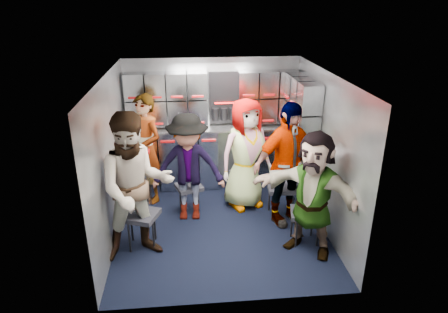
{
  "coord_description": "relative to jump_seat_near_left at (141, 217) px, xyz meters",
  "views": [
    {
      "loc": [
        -0.42,
        -4.79,
        3.03
      ],
      "look_at": [
        0.08,
        0.35,
        0.9
      ],
      "focal_mm": 32.0,
      "sensor_mm": 36.0,
      "label": 1
    }
  ],
  "objects": [
    {
      "name": "jump_seat_center",
      "position": [
        1.46,
        1.13,
        -0.03
      ],
      "size": [
        0.42,
        0.41,
        0.44
      ],
      "rotation": [
        0.0,
        0.0,
        0.15
      ],
      "color": "black",
      "rests_on": "ground"
    },
    {
      "name": "bottle_right",
      "position": [
        2.18,
        1.61,
        0.73
      ],
      "size": [
        0.07,
        0.07,
        0.24
      ],
      "primitive_type": "cylinder",
      "color": "white",
      "rests_on": "counter"
    },
    {
      "name": "red_latch_strip",
      "position": [
        1.04,
        1.46,
        0.46
      ],
      "size": [
        2.6,
        0.02,
        0.03
      ],
      "primitive_type": "cube",
      "color": "#990A0C",
      "rests_on": "cart_bank_back"
    },
    {
      "name": "bottle_left",
      "position": [
        0.5,
        1.61,
        0.74
      ],
      "size": [
        0.07,
        0.07,
        0.27
      ],
      "primitive_type": "cylinder",
      "color": "white",
      "rests_on": "counter"
    },
    {
      "name": "counter",
      "position": [
        1.04,
        1.66,
        0.59
      ],
      "size": [
        2.68,
        0.42,
        0.03
      ],
      "primitive_type": "cube",
      "color": "#B9BCC1",
      "rests_on": "cart_bank_back"
    },
    {
      "name": "right_cabinet",
      "position": [
        2.29,
        0.97,
        0.08
      ],
      "size": [
        0.28,
        1.2,
        1.0
      ],
      "primitive_type": "cube",
      "color": "#9BA2AB",
      "rests_on": "ground"
    },
    {
      "name": "cart_bank_left",
      "position": [
        -0.15,
        0.93,
        0.07
      ],
      "size": [
        0.38,
        0.76,
        0.99
      ],
      "primitive_type": "cube",
      "color": "#9BA2AB",
      "rests_on": "ground"
    },
    {
      "name": "jump_seat_mid_left",
      "position": [
        0.61,
        0.84,
        -0.05
      ],
      "size": [
        0.44,
        0.43,
        0.42
      ],
      "rotation": [
        0.0,
        0.0,
        0.32
      ],
      "color": "black",
      "rests_on": "ground"
    },
    {
      "name": "jump_seat_mid_right",
      "position": [
        1.94,
        0.61,
        -0.01
      ],
      "size": [
        0.41,
        0.4,
        0.46
      ],
      "rotation": [
        0.0,
        0.0,
        -0.07
      ],
      "color": "black",
      "rests_on": "ground"
    },
    {
      "name": "attendant_arc_b",
      "position": [
        0.61,
        0.66,
        0.36
      ],
      "size": [
        1.05,
        0.65,
        1.56
      ],
      "primitive_type": "imported",
      "rotation": [
        0.0,
        0.0,
        -0.07
      ],
      "color": "black",
      "rests_on": "ground"
    },
    {
      "name": "attendant_standing",
      "position": [
        -0.01,
        1.26,
        0.42
      ],
      "size": [
        0.72,
        0.72,
        1.69
      ],
      "primitive_type": "imported",
      "rotation": [
        0.0,
        0.0,
        -0.8
      ],
      "color": "black",
      "rests_on": "ground"
    },
    {
      "name": "cup_right",
      "position": [
        2.29,
        1.6,
        0.66
      ],
      "size": [
        0.09,
        0.09,
        0.11
      ],
      "primitive_type": "cylinder",
      "color": "#C8AF8D",
      "rests_on": "counter"
    },
    {
      "name": "attendant_arc_e",
      "position": [
        2.09,
        -0.29,
        0.37
      ],
      "size": [
        1.44,
        1.27,
        1.58
      ],
      "primitive_type": "imported",
      "rotation": [
        0.0,
        0.0,
        -0.67
      ],
      "color": "black",
      "rests_on": "ground"
    },
    {
      "name": "ceiling",
      "position": [
        1.04,
        0.37,
        1.68
      ],
      "size": [
        2.8,
        3.0,
        0.02
      ],
      "primitive_type": "cube",
      "color": "silver",
      "rests_on": "wall_back"
    },
    {
      "name": "wall_left",
      "position": [
        -0.36,
        0.37,
        0.63
      ],
      "size": [
        0.04,
        3.0,
        2.1
      ],
      "primitive_type": "cube",
      "color": "gray",
      "rests_on": "ground"
    },
    {
      "name": "wall_back",
      "position": [
        1.04,
        1.87,
        0.63
      ],
      "size": [
        2.8,
        0.04,
        2.1
      ],
      "primitive_type": "cube",
      "color": "gray",
      "rests_on": "ground"
    },
    {
      "name": "floor",
      "position": [
        1.04,
        0.37,
        -0.42
      ],
      "size": [
        3.0,
        3.0,
        0.0
      ],
      "primitive_type": "plane",
      "color": "black",
      "rests_on": "ground"
    },
    {
      "name": "cup_left",
      "position": [
        0.67,
        1.6,
        0.66
      ],
      "size": [
        0.08,
        0.08,
        0.11
      ],
      "primitive_type": "cylinder",
      "color": "#C8AF8D",
      "rests_on": "counter"
    },
    {
      "name": "jump_seat_near_right",
      "position": [
        2.09,
        -0.11,
        -0.03
      ],
      "size": [
        0.44,
        0.43,
        0.45
      ],
      "rotation": [
        0.0,
        0.0,
        -0.2
      ],
      "color": "black",
      "rests_on": "ground"
    },
    {
      "name": "bottle_mid",
      "position": [
        0.84,
        1.61,
        0.75
      ],
      "size": [
        0.06,
        0.06,
        0.28
      ],
      "primitive_type": "cylinder",
      "color": "white",
      "rests_on": "counter"
    },
    {
      "name": "locker_bank_back",
      "position": [
        1.04,
        1.72,
        1.07
      ],
      "size": [
        2.68,
        0.28,
        0.82
      ],
      "primitive_type": "cube",
      "color": "#9BA2AB",
      "rests_on": "wall_back"
    },
    {
      "name": "attendant_arc_c",
      "position": [
        1.46,
        0.95,
        0.41
      ],
      "size": [
        0.95,
        0.79,
        1.67
      ],
      "primitive_type": "imported",
      "rotation": [
        0.0,
        0.0,
        0.37
      ],
      "color": "black",
      "rests_on": "ground"
    },
    {
      "name": "attendant_arc_a",
      "position": [
        -0.0,
        -0.18,
        0.5
      ],
      "size": [
        1.03,
        0.89,
        1.84
      ],
      "primitive_type": "imported",
      "rotation": [
        0.0,
        0.0,
        0.24
      ],
      "color": "black",
      "rests_on": "ground"
    },
    {
      "name": "cart_bank_back",
      "position": [
        1.04,
        1.66,
        0.07
      ],
      "size": [
        2.68,
        0.38,
        0.99
      ],
      "primitive_type": "cube",
      "color": "#9BA2AB",
      "rests_on": "ground"
    },
    {
      "name": "locker_bank_right",
      "position": [
        2.29,
        1.07,
        1.07
      ],
      "size": [
        0.28,
        1.0,
        0.82
      ],
      "primitive_type": "cube",
      "color": "#9BA2AB",
      "rests_on": "wall_right"
    },
    {
      "name": "wall_right",
      "position": [
        2.44,
        0.37,
        0.63
      ],
      "size": [
        0.04,
        3.0,
        2.1
      ],
      "primitive_type": "cube",
      "color": "gray",
      "rests_on": "ground"
    },
    {
      "name": "jump_seat_near_left",
      "position": [
        0.0,
        0.0,
        0.0
      ],
      "size": [
        0.51,
        0.5,
        0.48
      ],
      "rotation": [
        0.0,
        0.0,
        -0.36
      ],
      "color": "black",
      "rests_on": "ground"
    },
    {
      "name": "coffee_niche",
      "position": [
        1.22,
        1.78,
        1.05
      ],
      "size": [
        0.46,
        0.16,
        0.84
      ],
      "primitive_type": null,
      "color": "black",
      "rests_on": "wall_back"
    },
    {
      "name": "attendant_arc_d",
      "position": [
        1.94,
        0.43,
        0.45
      ],
      "size": [
        1.11,
        0.78,
        1.74
      ],
      "primitive_type": "imported",
      "rotation": [
        0.0,
        0.0,
        0.38
      ],
      "color": "black",
      "rests_on": "ground"
    }
  ]
}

